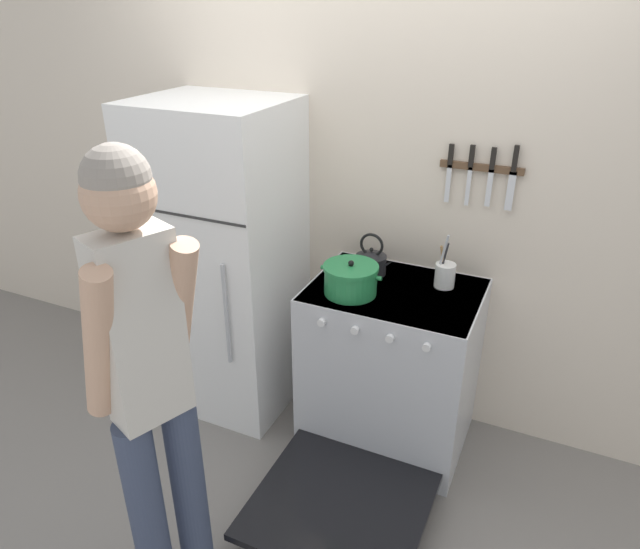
# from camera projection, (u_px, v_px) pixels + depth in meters

# --- Properties ---
(ground_plane) EXTENTS (14.00, 14.00, 0.00)m
(ground_plane) POSITION_uv_depth(u_px,v_px,m) (355.00, 387.00, 3.46)
(ground_plane) COLOR slate
(wall_back) EXTENTS (10.00, 0.06, 2.55)m
(wall_back) POSITION_uv_depth(u_px,v_px,m) (364.00, 183.00, 2.93)
(wall_back) COLOR beige
(wall_back) RESTS_ON ground_plane
(refrigerator) EXTENTS (0.74, 0.66, 1.70)m
(refrigerator) POSITION_uv_depth(u_px,v_px,m) (223.00, 261.00, 3.08)
(refrigerator) COLOR white
(refrigerator) RESTS_ON ground_plane
(stove_range) EXTENTS (0.81, 1.31, 0.88)m
(stove_range) POSITION_uv_depth(u_px,v_px,m) (388.00, 371.00, 2.88)
(stove_range) COLOR silver
(stove_range) RESTS_ON ground_plane
(dutch_oven_pot) EXTENTS (0.30, 0.26, 0.17)m
(dutch_oven_pot) POSITION_uv_depth(u_px,v_px,m) (351.00, 279.00, 2.65)
(dutch_oven_pot) COLOR #237A42
(dutch_oven_pot) RESTS_ON stove_range
(tea_kettle) EXTENTS (0.20, 0.16, 0.21)m
(tea_kettle) POSITION_uv_depth(u_px,v_px,m) (371.00, 261.00, 2.85)
(tea_kettle) COLOR black
(tea_kettle) RESTS_ON stove_range
(utensil_jar) EXTENTS (0.10, 0.10, 0.27)m
(utensil_jar) POSITION_uv_depth(u_px,v_px,m) (445.00, 274.00, 2.71)
(utensil_jar) COLOR silver
(utensil_jar) RESTS_ON stove_range
(person) EXTENTS (0.38, 0.43, 1.79)m
(person) POSITION_uv_depth(u_px,v_px,m) (149.00, 378.00, 1.86)
(person) COLOR #38425B
(person) RESTS_ON ground_plane
(wall_knife_strip) EXTENTS (0.38, 0.03, 0.30)m
(wall_knife_strip) POSITION_uv_depth(u_px,v_px,m) (482.00, 167.00, 2.60)
(wall_knife_strip) COLOR brown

